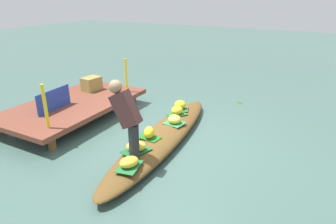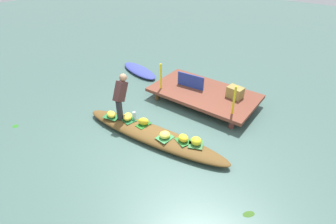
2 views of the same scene
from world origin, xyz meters
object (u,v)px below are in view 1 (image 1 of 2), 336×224
at_px(banana_bunch_0, 174,119).
at_px(vendor_boat, 163,137).
at_px(banana_bunch_4, 136,146).
at_px(banana_bunch_5, 180,105).
at_px(produce_crate, 92,84).
at_px(banana_bunch_3, 129,162).
at_px(water_bottle, 135,140).
at_px(banana_bunch_2, 149,132).
at_px(market_banner, 54,100).
at_px(vendor_person, 127,115).
at_px(banana_bunch_1, 177,110).

bearing_deg(banana_bunch_0, vendor_boat, 175.21).
distance_m(banana_bunch_0, banana_bunch_4, 1.27).
height_order(banana_bunch_5, produce_crate, produce_crate).
distance_m(banana_bunch_3, banana_bunch_4, 0.47).
relative_size(banana_bunch_0, banana_bunch_3, 0.89).
bearing_deg(water_bottle, produce_crate, 54.75).
height_order(banana_bunch_2, produce_crate, produce_crate).
distance_m(banana_bunch_0, banana_bunch_2, 0.77).
xyz_separation_m(banana_bunch_2, banana_bunch_3, (-0.94, -0.24, -0.02)).
bearing_deg(banana_bunch_5, market_banner, 125.17).
height_order(banana_bunch_2, banana_bunch_3, banana_bunch_2).
relative_size(vendor_boat, banana_bunch_3, 14.03).
xyz_separation_m(banana_bunch_0, banana_bunch_4, (-1.27, 0.04, -0.00)).
height_order(water_bottle, market_banner, market_banner).
xyz_separation_m(banana_bunch_3, vendor_person, (0.25, 0.19, 0.61)).
relative_size(banana_bunch_2, produce_crate, 0.62).
bearing_deg(banana_bunch_4, banana_bunch_0, -1.88).
distance_m(water_bottle, market_banner, 2.27).
height_order(banana_bunch_1, banana_bunch_2, banana_bunch_2).
bearing_deg(banana_bunch_5, water_bottle, -177.48).
bearing_deg(vendor_person, market_banner, 73.73).
xyz_separation_m(banana_bunch_2, produce_crate, (1.38, 2.52, 0.17)).
xyz_separation_m(vendor_person, market_banner, (0.68, 2.33, -0.36)).
bearing_deg(banana_bunch_2, banana_bunch_5, 5.02).
xyz_separation_m(vendor_boat, banana_bunch_1, (0.83, 0.13, 0.22)).
distance_m(vendor_boat, vendor_person, 1.33).
bearing_deg(banana_bunch_0, banana_bunch_1, 20.31).
bearing_deg(banana_bunch_4, banana_bunch_3, -158.29).
distance_m(vendor_boat, banana_bunch_4, 0.89).
xyz_separation_m(vendor_person, produce_crate, (2.07, 2.57, -0.41)).
bearing_deg(banana_bunch_5, vendor_boat, -169.84).
height_order(banana_bunch_0, vendor_person, vendor_person).
xyz_separation_m(banana_bunch_4, vendor_person, (-0.19, 0.01, 0.60)).
relative_size(banana_bunch_3, market_banner, 0.33).
bearing_deg(banana_bunch_2, water_bottle, 172.10).
relative_size(vendor_boat, banana_bunch_2, 15.15).
distance_m(banana_bunch_5, market_banner, 2.64).
xyz_separation_m(banana_bunch_1, banana_bunch_2, (-1.20, -0.05, 0.01)).
height_order(banana_bunch_1, vendor_person, vendor_person).
xyz_separation_m(banana_bunch_1, banana_bunch_5, (0.31, 0.08, 0.01)).
height_order(banana_bunch_4, produce_crate, produce_crate).
relative_size(banana_bunch_1, water_bottle, 1.13).
bearing_deg(banana_bunch_2, banana_bunch_1, 2.59).
distance_m(banana_bunch_1, vendor_person, 1.98).
relative_size(banana_bunch_3, water_bottle, 1.30).
xyz_separation_m(water_bottle, produce_crate, (1.74, 2.47, 0.16)).
distance_m(banana_bunch_1, banana_bunch_4, 1.70).
bearing_deg(vendor_boat, water_bottle, 165.85).
bearing_deg(market_banner, produce_crate, 5.32).
bearing_deg(vendor_person, banana_bunch_4, -3.47).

